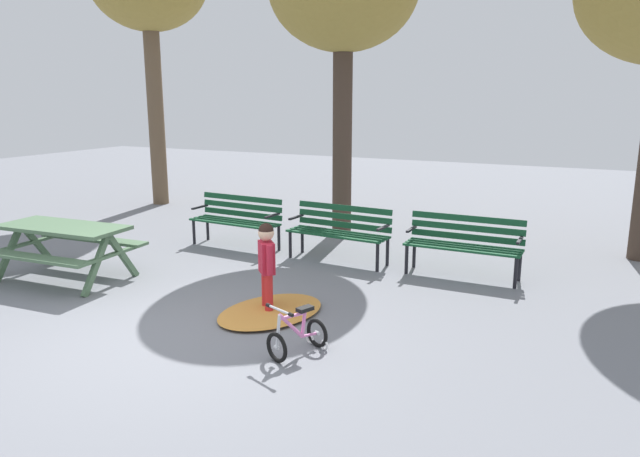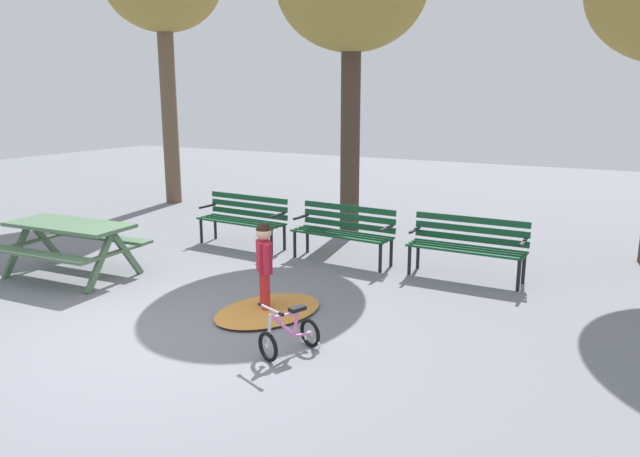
{
  "view_description": "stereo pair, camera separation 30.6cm",
  "coord_description": "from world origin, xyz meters",
  "px_view_note": "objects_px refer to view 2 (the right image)",
  "views": [
    {
      "loc": [
        4.01,
        -4.48,
        2.51
      ],
      "look_at": [
        0.81,
        2.09,
        0.85
      ],
      "focal_mm": 33.18,
      "sensor_mm": 36.0,
      "label": 1
    },
    {
      "loc": [
        4.28,
        -4.34,
        2.51
      ],
      "look_at": [
        0.81,
        2.09,
        0.85
      ],
      "focal_mm": 33.18,
      "sensor_mm": 36.0,
      "label": 2
    }
  ],
  "objects_px": {
    "park_bench_right": "(468,242)",
    "kids_bicycle": "(290,335)",
    "park_bench_far_left": "(244,216)",
    "child_standing": "(264,260)",
    "park_bench_left": "(344,228)",
    "picnic_table": "(70,235)"
  },
  "relations": [
    {
      "from": "picnic_table",
      "to": "park_bench_left",
      "type": "bearing_deg",
      "value": 39.91
    },
    {
      "from": "park_bench_far_left",
      "to": "kids_bicycle",
      "type": "relative_size",
      "value": 2.57
    },
    {
      "from": "picnic_table",
      "to": "child_standing",
      "type": "xyz_separation_m",
      "value": [
        3.19,
        0.08,
        0.05
      ]
    },
    {
      "from": "picnic_table",
      "to": "park_bench_far_left",
      "type": "bearing_deg",
      "value": 66.34
    },
    {
      "from": "park_bench_far_left",
      "to": "child_standing",
      "type": "relative_size",
      "value": 1.5
    },
    {
      "from": "park_bench_far_left",
      "to": "picnic_table",
      "type": "bearing_deg",
      "value": -113.66
    },
    {
      "from": "park_bench_far_left",
      "to": "kids_bicycle",
      "type": "bearing_deg",
      "value": -48.79
    },
    {
      "from": "park_bench_right",
      "to": "kids_bicycle",
      "type": "xyz_separation_m",
      "value": [
        -0.88,
        -3.32,
        -0.31
      ]
    },
    {
      "from": "park_bench_left",
      "to": "park_bench_right",
      "type": "bearing_deg",
      "value": 0.79
    },
    {
      "from": "kids_bicycle",
      "to": "child_standing",
      "type": "bearing_deg",
      "value": 135.39
    },
    {
      "from": "park_bench_left",
      "to": "park_bench_right",
      "type": "xyz_separation_m",
      "value": [
        1.89,
        0.03,
        0.0
      ]
    },
    {
      "from": "park_bench_far_left",
      "to": "child_standing",
      "type": "height_order",
      "value": "child_standing"
    },
    {
      "from": "picnic_table",
      "to": "kids_bicycle",
      "type": "xyz_separation_m",
      "value": [
        4.05,
        -0.76,
        -0.39
      ]
    },
    {
      "from": "park_bench_left",
      "to": "child_standing",
      "type": "relative_size",
      "value": 1.5
    },
    {
      "from": "picnic_table",
      "to": "park_bench_right",
      "type": "bearing_deg",
      "value": 27.47
    },
    {
      "from": "picnic_table",
      "to": "park_bench_right",
      "type": "xyz_separation_m",
      "value": [
        4.92,
        2.56,
        -0.08
      ]
    },
    {
      "from": "park_bench_left",
      "to": "park_bench_right",
      "type": "relative_size",
      "value": 1.02
    },
    {
      "from": "park_bench_left",
      "to": "child_standing",
      "type": "distance_m",
      "value": 2.46
    },
    {
      "from": "park_bench_far_left",
      "to": "park_bench_left",
      "type": "relative_size",
      "value": 1.0
    },
    {
      "from": "park_bench_far_left",
      "to": "park_bench_right",
      "type": "distance_m",
      "value": 3.79
    },
    {
      "from": "park_bench_left",
      "to": "kids_bicycle",
      "type": "distance_m",
      "value": 3.46
    },
    {
      "from": "park_bench_far_left",
      "to": "park_bench_left",
      "type": "distance_m",
      "value": 1.9
    }
  ]
}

